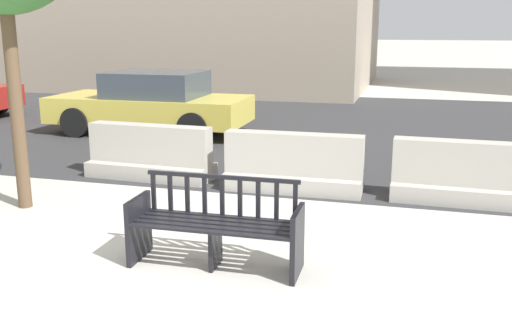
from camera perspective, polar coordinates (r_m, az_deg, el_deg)
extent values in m
plane|color=#B7B2A8|center=(5.84, -11.78, -10.58)|extent=(200.00, 200.00, 0.00)
cube|color=#333335|center=(13.86, 4.80, 3.52)|extent=(120.00, 12.00, 0.01)
cube|color=black|center=(5.96, -11.65, -6.67)|extent=(0.06, 0.51, 0.66)
cube|color=black|center=(5.47, 4.16, -8.27)|extent=(0.06, 0.51, 0.66)
cube|color=black|center=(5.70, -4.09, -8.50)|extent=(0.05, 0.32, 0.45)
cube|color=black|center=(5.42, -4.90, -7.17)|extent=(1.60, 0.10, 0.02)
cube|color=black|center=(5.52, -4.50, -6.77)|extent=(1.60, 0.10, 0.02)
cube|color=black|center=(5.62, -4.12, -6.38)|extent=(1.60, 0.10, 0.02)
cube|color=black|center=(5.72, -3.76, -6.01)|extent=(1.60, 0.10, 0.02)
cube|color=black|center=(5.83, -3.40, -5.65)|extent=(1.60, 0.10, 0.02)
cube|color=black|center=(5.72, -3.43, -1.71)|extent=(1.60, 0.07, 0.04)
cube|color=black|center=(6.04, -10.20, -3.15)|extent=(0.04, 0.03, 0.38)
cube|color=black|center=(5.96, -8.56, -3.29)|extent=(0.04, 0.03, 0.38)
cube|color=black|center=(5.90, -6.88, -3.44)|extent=(0.04, 0.03, 0.38)
cube|color=black|center=(5.83, -5.16, -3.58)|extent=(0.04, 0.03, 0.38)
cube|color=black|center=(5.77, -3.40, -3.72)|extent=(0.04, 0.03, 0.38)
cube|color=black|center=(5.72, -1.61, -3.87)|extent=(0.04, 0.03, 0.38)
cube|color=black|center=(5.67, 0.22, -4.01)|extent=(0.04, 0.03, 0.38)
cube|color=black|center=(5.63, 2.07, -4.14)|extent=(0.04, 0.03, 0.38)
cube|color=black|center=(5.60, 3.95, -4.28)|extent=(0.04, 0.03, 0.38)
cube|color=black|center=(5.85, -11.88, -3.83)|extent=(0.06, 0.46, 0.03)
cube|color=black|center=(5.34, 4.17, -5.20)|extent=(0.06, 0.46, 0.03)
cube|color=#ADA89E|center=(8.33, 3.73, -2.19)|extent=(2.01, 0.71, 0.24)
cube|color=#ADA89E|center=(8.23, 3.77, 0.63)|extent=(2.00, 0.33, 0.60)
cube|color=#ADA89E|center=(9.15, -10.45, -0.98)|extent=(2.03, 0.77, 0.24)
cube|color=#ADA89E|center=(9.06, -10.56, 1.60)|extent=(2.01, 0.39, 0.60)
cube|color=#ADA89E|center=(8.25, 20.32, -3.17)|extent=(2.02, 0.73, 0.24)
cube|color=#ADA89E|center=(8.15, 20.56, -0.33)|extent=(2.01, 0.35, 0.60)
cylinder|color=brown|center=(7.88, -22.97, 6.11)|extent=(0.17, 0.17, 2.99)
cube|color=#DBC64C|center=(12.95, -10.53, 5.06)|extent=(4.36, 1.90, 0.56)
cube|color=#38424C|center=(12.81, -9.93, 7.49)|extent=(2.01, 1.65, 0.55)
cylinder|color=black|center=(12.87, -17.59, 3.62)|extent=(0.64, 0.23, 0.64)
cylinder|color=black|center=(14.36, -13.88, 4.79)|extent=(0.64, 0.23, 0.64)
cylinder|color=black|center=(11.66, -6.32, 3.22)|extent=(0.64, 0.23, 0.64)
cylinder|color=black|center=(13.28, -3.61, 4.50)|extent=(0.64, 0.23, 0.64)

